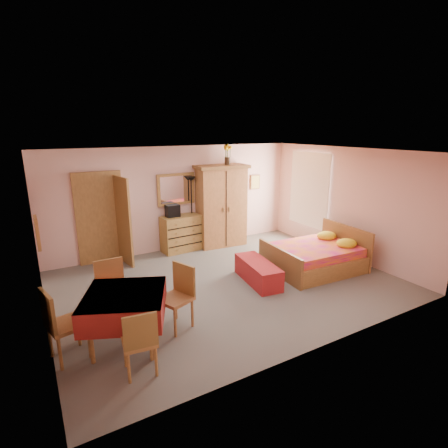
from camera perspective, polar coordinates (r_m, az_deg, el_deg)
floor at (r=7.14m, az=0.51°, el=-9.61°), size 6.50×6.50×0.00m
ceiling at (r=6.48m, az=0.56°, el=11.71°), size 6.50×6.50×0.00m
wall_back at (r=8.89m, az=-7.65°, el=4.12°), size 6.50×0.10×2.60m
wall_front at (r=4.81m, az=15.82°, el=-6.14°), size 6.50×0.10×2.60m
wall_left at (r=5.84m, az=-28.24°, el=-3.59°), size 0.10×5.00×2.60m
wall_right at (r=8.75m, az=19.27°, el=3.22°), size 0.10×5.00×2.60m
doorway at (r=8.41m, az=-19.55°, el=0.79°), size 1.06×0.12×2.15m
window at (r=9.51m, az=13.77°, el=5.47°), size 0.08×1.40×1.95m
picture_left at (r=5.15m, az=-28.20°, el=-1.28°), size 0.04×0.32×0.42m
picture_back at (r=9.93m, az=5.10°, el=6.84°), size 0.30×0.04×0.40m
chest_of_drawers at (r=8.86m, az=-7.03°, el=-1.53°), size 0.99×0.54×0.91m
wall_mirror at (r=8.80m, az=-7.80°, el=5.66°), size 1.00×0.10×0.79m
stereo at (r=8.65m, az=-8.38°, el=2.15°), size 0.32×0.24×0.30m
floor_lamp at (r=8.99m, az=-5.28°, el=1.84°), size 0.24×0.24×1.84m
wardrobe at (r=9.10m, az=-0.44°, el=2.97°), size 1.40×0.79×2.12m
sunflower_vase at (r=9.01m, az=0.56°, el=11.29°), size 0.21×0.21×0.51m
bed at (r=7.89m, az=14.49°, el=-4.13°), size 2.01×1.62×0.89m
bench at (r=7.14m, az=5.55°, el=-7.79°), size 0.65×1.33×0.43m
dining_table at (r=5.32m, az=-15.67°, el=-14.70°), size 1.43×1.43×0.80m
chair_south at (r=4.73m, az=-13.69°, el=-17.94°), size 0.46×0.46×0.91m
chair_north at (r=5.88m, az=-17.56°, el=-10.68°), size 0.47×0.47×1.00m
chair_west at (r=5.25m, az=-24.21°, el=-14.56°), size 0.56×0.56×1.03m
chair_east at (r=5.52m, az=-8.02°, el=-11.91°), size 0.59×0.59×1.00m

